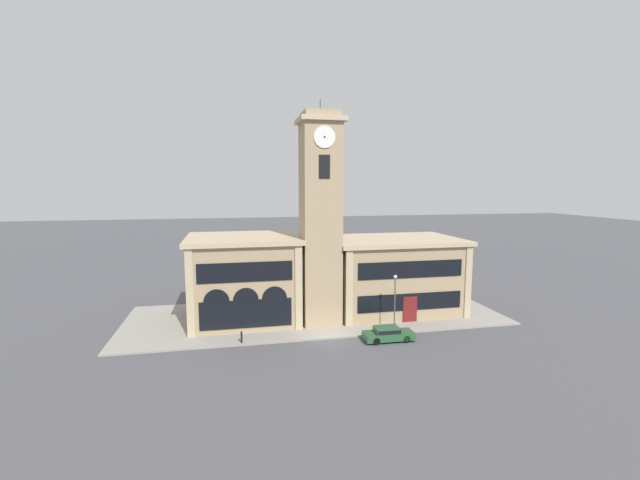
% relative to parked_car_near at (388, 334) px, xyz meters
% --- Properties ---
extents(ground_plane, '(300.00, 300.00, 0.00)m').
position_rel_parked_car_near_xyz_m(ground_plane, '(-5.01, 1.42, -0.68)').
color(ground_plane, '#4C4C51').
extents(sidewalk_kerb, '(39.71, 14.46, 0.15)m').
position_rel_parked_car_near_xyz_m(sidewalk_kerb, '(-5.01, 8.65, -0.60)').
color(sidewalk_kerb, gray).
rests_on(sidewalk_kerb, ground_plane).
extents(clock_tower, '(4.45, 4.45, 22.36)m').
position_rel_parked_car_near_xyz_m(clock_tower, '(-5.00, 6.22, 9.97)').
color(clock_tower, tan).
rests_on(clock_tower, ground_plane).
extents(town_hall_left_wing, '(11.49, 10.23, 8.87)m').
position_rel_parked_car_near_xyz_m(town_hall_left_wing, '(-12.58, 9.07, 3.78)').
color(town_hall_left_wing, tan).
rests_on(town_hall_left_wing, ground_plane).
extents(town_hall_right_wing, '(14.38, 10.23, 8.25)m').
position_rel_parked_car_near_xyz_m(town_hall_right_wing, '(4.01, 9.08, 3.47)').
color(town_hall_right_wing, tan).
rests_on(town_hall_right_wing, ground_plane).
extents(parked_car_near, '(4.63, 1.90, 1.28)m').
position_rel_parked_car_near_xyz_m(parked_car_near, '(0.00, 0.00, 0.00)').
color(parked_car_near, '#285633').
rests_on(parked_car_near, ground_plane).
extents(street_lamp, '(0.36, 0.36, 5.50)m').
position_rel_parked_car_near_xyz_m(street_lamp, '(1.40, 1.99, 3.10)').
color(street_lamp, '#4C4C51').
rests_on(street_lamp, sidewalk_kerb).
extents(bollard, '(0.18, 0.18, 1.06)m').
position_rel_parked_car_near_xyz_m(bollard, '(-13.11, 1.86, -0.01)').
color(bollard, black).
rests_on(bollard, sidewalk_kerb).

